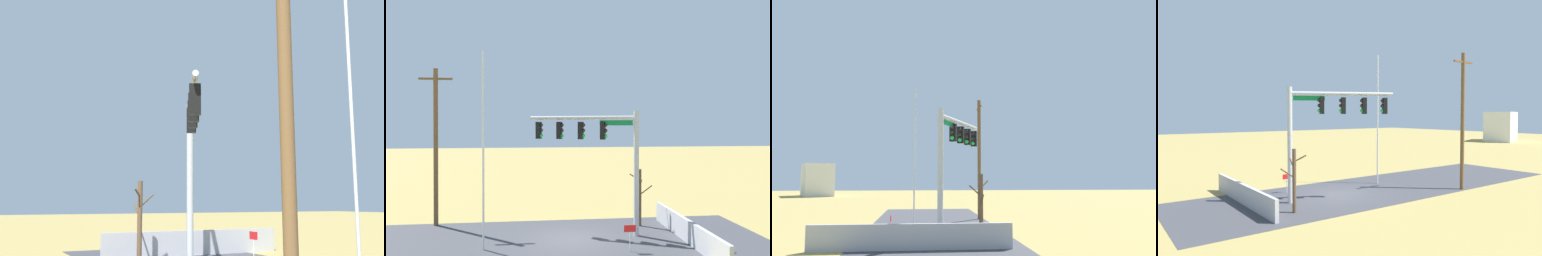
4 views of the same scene
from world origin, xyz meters
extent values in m
plane|color=#9E894C|center=(0.00, 0.00, 0.00)|extent=(160.00, 160.00, 0.00)
cube|color=#3D3D42|center=(-4.00, 0.00, 0.01)|extent=(28.00, 8.00, 0.01)
cube|color=#B7B5AD|center=(4.46, 0.16, 0.00)|extent=(6.00, 6.00, 0.01)
cube|color=#A8A8AD|center=(5.69, -1.18, 0.57)|extent=(0.20, 8.85, 1.13)
cylinder|color=#B2B5BA|center=(3.46, 0.16, 3.30)|extent=(0.28, 0.28, 6.59)
cylinder|color=#B2B5BA|center=(0.71, 1.42, 6.24)|extent=(5.59, 2.70, 0.20)
cube|color=#0F7238|center=(2.47, 0.61, 5.96)|extent=(1.65, 0.78, 0.28)
cube|color=black|center=(1.81, 0.91, 5.54)|extent=(0.37, 0.43, 0.96)
sphere|color=black|center=(1.95, 0.85, 5.84)|extent=(0.22, 0.22, 0.22)
sphere|color=black|center=(1.95, 0.85, 5.54)|extent=(0.22, 0.22, 0.22)
sphere|color=green|center=(1.95, 0.85, 5.24)|extent=(0.22, 0.22, 0.22)
cube|color=black|center=(0.67, 1.43, 5.54)|extent=(0.37, 0.43, 0.96)
sphere|color=black|center=(0.81, 1.37, 5.84)|extent=(0.22, 0.22, 0.22)
sphere|color=black|center=(0.81, 1.37, 5.54)|extent=(0.22, 0.22, 0.22)
sphere|color=green|center=(0.81, 1.37, 5.24)|extent=(0.22, 0.22, 0.22)
cube|color=black|center=(-0.47, 1.96, 5.54)|extent=(0.37, 0.43, 0.96)
sphere|color=black|center=(-0.33, 1.89, 5.84)|extent=(0.22, 0.22, 0.22)
sphere|color=black|center=(-0.33, 1.89, 5.54)|extent=(0.22, 0.22, 0.22)
sphere|color=green|center=(-0.33, 1.89, 5.24)|extent=(0.22, 0.22, 0.22)
cube|color=black|center=(-1.60, 2.48, 5.54)|extent=(0.37, 0.43, 0.96)
sphere|color=black|center=(-1.47, 2.41, 5.84)|extent=(0.22, 0.22, 0.22)
sphere|color=black|center=(-1.47, 2.41, 5.54)|extent=(0.22, 0.22, 0.22)
sphere|color=green|center=(-1.47, 2.41, 5.24)|extent=(0.22, 0.22, 0.22)
cylinder|color=silver|center=(-4.27, -1.25, 4.65)|extent=(0.10, 0.10, 9.30)
cylinder|color=brown|center=(-7.53, 3.65, 4.56)|extent=(0.26, 0.26, 9.12)
cube|color=brown|center=(-7.53, 3.65, 8.52)|extent=(1.90, 0.12, 0.12)
cylinder|color=brown|center=(4.20, 2.08, 1.65)|extent=(0.20, 0.20, 3.29)
cylinder|color=brown|center=(4.57, 2.08, 2.07)|extent=(0.78, 0.07, 0.57)
cylinder|color=brown|center=(3.96, 2.28, 2.80)|extent=(0.54, 0.47, 0.39)
cylinder|color=brown|center=(4.17, 1.80, 2.49)|extent=(0.12, 0.61, 0.55)
cylinder|color=silver|center=(2.48, -2.29, 0.45)|extent=(0.04, 0.04, 0.90)
cube|color=red|center=(2.48, -2.29, 1.06)|extent=(0.56, 0.02, 0.32)
cube|color=silver|center=(-49.98, -18.54, 2.75)|extent=(9.56, 7.25, 5.50)
camera|label=1|loc=(-14.04, 8.75, 2.45)|focal=43.56mm
camera|label=2|loc=(-2.11, -19.89, 5.87)|focal=36.63mm
camera|label=3|loc=(24.18, -0.81, 3.12)|focal=38.90mm
camera|label=4|loc=(12.48, 18.14, 5.04)|focal=32.98mm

